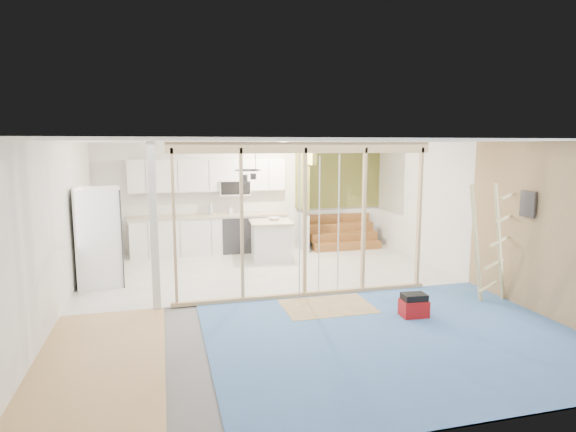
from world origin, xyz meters
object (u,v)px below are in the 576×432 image
object	(u,v)px
toolbox	(414,306)
fridge	(99,237)
island	(271,241)
ladder	(491,243)

from	to	relation	value
toolbox	fridge	bearing A→B (deg)	151.67
fridge	island	bearing A→B (deg)	10.35
fridge	island	world-z (taller)	fridge
toolbox	ladder	bearing A→B (deg)	14.94
island	toolbox	bearing A→B (deg)	-67.05
fridge	island	size ratio (longest dim) A/B	1.82
island	toolbox	world-z (taller)	island
fridge	ladder	xyz separation A→B (m)	(6.18, -2.64, 0.10)
ladder	fridge	bearing A→B (deg)	138.42
island	ladder	size ratio (longest dim) A/B	0.51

